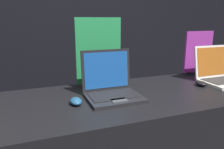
{
  "coord_description": "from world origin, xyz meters",
  "views": [
    {
      "loc": [
        -0.47,
        -0.86,
        1.44
      ],
      "look_at": [
        -0.0,
        0.37,
        1.11
      ],
      "focal_mm": 35.0,
      "sensor_mm": 36.0,
      "label": 1
    }
  ],
  "objects_px": {
    "mouse_middle": "(76,101)",
    "laptop_middle": "(111,86)",
    "promo_stand_middle": "(99,54)",
    "promo_stand_back": "(198,54)",
    "laptop_back": "(221,74)",
    "mouse_back": "(201,83)"
  },
  "relations": [
    {
      "from": "laptop_middle",
      "to": "mouse_back",
      "type": "bearing_deg",
      "value": -1.97
    },
    {
      "from": "mouse_middle",
      "to": "promo_stand_back",
      "type": "bearing_deg",
      "value": 16.32
    },
    {
      "from": "laptop_middle",
      "to": "mouse_middle",
      "type": "relative_size",
      "value": 3.18
    },
    {
      "from": "promo_stand_middle",
      "to": "laptop_back",
      "type": "bearing_deg",
      "value": -14.32
    },
    {
      "from": "laptop_back",
      "to": "mouse_back",
      "type": "height_order",
      "value": "laptop_back"
    },
    {
      "from": "mouse_middle",
      "to": "laptop_middle",
      "type": "bearing_deg",
      "value": 13.56
    },
    {
      "from": "laptop_middle",
      "to": "mouse_middle",
      "type": "distance_m",
      "value": 0.25
    },
    {
      "from": "mouse_back",
      "to": "promo_stand_back",
      "type": "height_order",
      "value": "promo_stand_back"
    },
    {
      "from": "promo_stand_middle",
      "to": "mouse_back",
      "type": "bearing_deg",
      "value": -21.71
    },
    {
      "from": "promo_stand_middle",
      "to": "mouse_back",
      "type": "xyz_separation_m",
      "value": [
        0.71,
        -0.28,
        -0.22
      ]
    },
    {
      "from": "laptop_middle",
      "to": "laptop_back",
      "type": "height_order",
      "value": "laptop_middle"
    },
    {
      "from": "laptop_back",
      "to": "mouse_back",
      "type": "distance_m",
      "value": 0.24
    },
    {
      "from": "mouse_middle",
      "to": "promo_stand_back",
      "type": "relative_size",
      "value": 0.27
    },
    {
      "from": "promo_stand_back",
      "to": "promo_stand_middle",
      "type": "bearing_deg",
      "value": -178.18
    },
    {
      "from": "promo_stand_middle",
      "to": "laptop_back",
      "type": "relative_size",
      "value": 1.39
    },
    {
      "from": "promo_stand_middle",
      "to": "promo_stand_back",
      "type": "distance_m",
      "value": 0.94
    },
    {
      "from": "promo_stand_back",
      "to": "laptop_back",
      "type": "bearing_deg",
      "value": -90.0
    },
    {
      "from": "laptop_middle",
      "to": "promo_stand_back",
      "type": "xyz_separation_m",
      "value": [
        0.94,
        0.29,
        0.12
      ]
    },
    {
      "from": "promo_stand_middle",
      "to": "laptop_back",
      "type": "distance_m",
      "value": 0.98
    },
    {
      "from": "mouse_middle",
      "to": "promo_stand_middle",
      "type": "bearing_deg",
      "value": 52.61
    },
    {
      "from": "mouse_middle",
      "to": "mouse_back",
      "type": "distance_m",
      "value": 0.95
    },
    {
      "from": "mouse_middle",
      "to": "mouse_back",
      "type": "bearing_deg",
      "value": 2.04
    }
  ]
}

